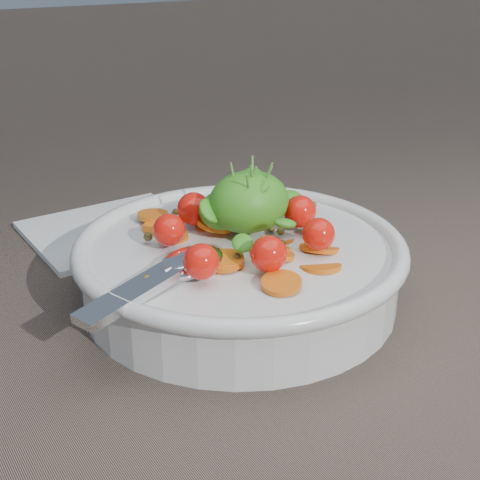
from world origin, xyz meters
TOP-DOWN VIEW (x-y plane):
  - ground at (0.00, 0.00)m, footprint 6.00×6.00m
  - bowl at (0.02, 0.03)m, footprint 0.30×0.28m
  - napkin at (-0.02, 0.22)m, footprint 0.17×0.15m

SIDE VIEW (x-z plane):
  - ground at x=0.00m, z-range 0.00..0.00m
  - napkin at x=-0.02m, z-range 0.00..0.01m
  - bowl at x=0.02m, z-range -0.03..0.09m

